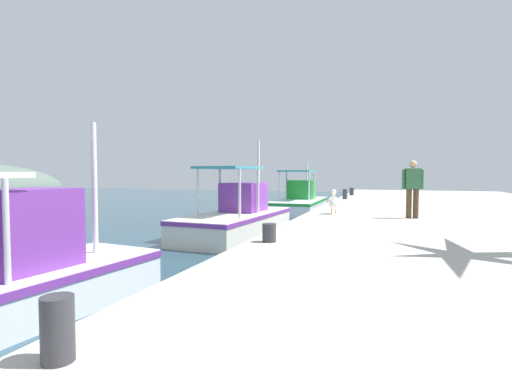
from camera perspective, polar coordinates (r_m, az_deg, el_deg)
quay_pier at (r=14.20m, az=28.37°, el=-4.63°), size 36.00×10.00×0.80m
fishing_boat_second at (r=13.28m, az=-2.81°, el=-3.82°), size 5.56×2.42×3.40m
fishing_boat_third at (r=20.98m, az=6.37°, el=-1.46°), size 5.54×2.27×2.77m
pelican at (r=13.12m, az=11.23°, el=-1.41°), size 0.97×0.44×0.82m
fisherman_standing at (r=12.53m, az=21.84°, el=0.80°), size 0.32×0.62×1.73m
mooring_bollard_nearest at (r=3.32m, az=-26.90°, el=-17.34°), size 0.23×0.23×0.48m
mooring_bollard_second at (r=7.75m, az=1.94°, el=-5.94°), size 0.27×0.27×0.36m
mooring_bollard_third at (r=20.55m, az=12.82°, el=-0.30°), size 0.24×0.24×0.51m
mooring_bollard_fourth at (r=24.07m, az=13.76°, el=0.07°), size 0.26×0.26×0.45m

